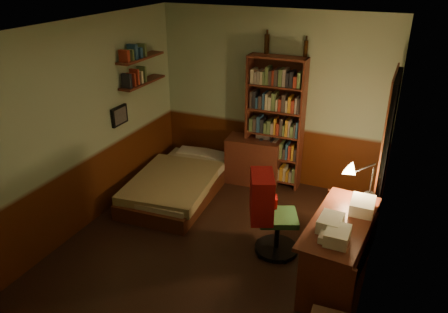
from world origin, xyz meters
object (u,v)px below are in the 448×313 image
at_px(desk, 337,250).
at_px(dresser, 253,161).
at_px(mini_stereo, 264,134).
at_px(bookshelf, 275,123).
at_px(bed, 179,176).
at_px(desk_lamp, 373,173).
at_px(office_chair, 278,211).

bearing_deg(desk, dresser, 137.33).
bearing_deg(mini_stereo, bookshelf, -14.11).
xyz_separation_m(bed, desk_lamp, (2.69, -0.28, 0.72)).
distance_m(mini_stereo, desk, 2.44).
bearing_deg(dresser, bed, -142.85).
xyz_separation_m(bed, office_chair, (1.75, -0.77, 0.27)).
bearing_deg(desk_lamp, office_chair, -133.70).
bearing_deg(bookshelf, office_chair, -69.68).
bearing_deg(mini_stereo, office_chair, -66.19).
height_order(bookshelf, desk, bookshelf).
distance_m(mini_stereo, desk_lamp, 2.09).
bearing_deg(bed, desk, -24.98).
height_order(dresser, bookshelf, bookshelf).
xyz_separation_m(desk, office_chair, (-0.73, 0.20, 0.19)).
bearing_deg(desk, bookshelf, 130.57).
relative_size(mini_stereo, desk, 0.16).
xyz_separation_m(mini_stereo, office_chair, (0.76, -1.69, -0.22)).
distance_m(bed, desk_lamp, 2.79).
distance_m(dresser, office_chair, 1.80).
xyz_separation_m(bed, bookshelf, (1.16, 0.88, 0.70)).
height_order(mini_stereo, desk_lamp, desk_lamp).
height_order(mini_stereo, desk, mini_stereo).
height_order(bed, bookshelf, bookshelf).
bearing_deg(office_chair, mini_stereo, 91.42).
bearing_deg(bookshelf, mini_stereo, 166.77).
xyz_separation_m(dresser, office_chair, (0.88, -1.56, 0.20)).
bearing_deg(dresser, desk_lamp, -35.88).
relative_size(bed, mini_stereo, 8.80).
distance_m(bed, bookshelf, 1.61).
distance_m(desk_lamp, office_chair, 1.14).
xyz_separation_m(dresser, desk_lamp, (1.81, -1.08, 0.65)).
distance_m(dresser, desk_lamp, 2.21).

